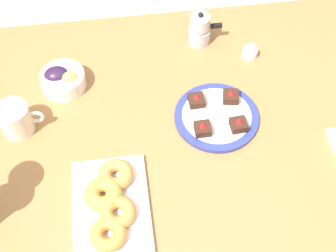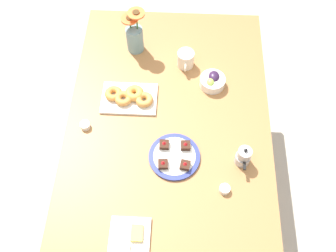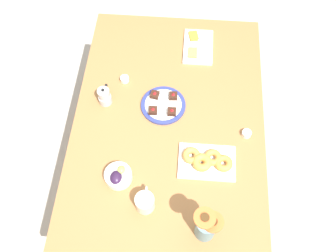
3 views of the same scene
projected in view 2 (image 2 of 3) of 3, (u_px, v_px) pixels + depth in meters
The scene contains 11 objects.
ground_plane at pixel (168, 185), 2.46m from camera, with size 6.00×6.00×0.00m, color #B7B2A8.
dining_table at pixel (168, 138), 1.89m from camera, with size 1.60×1.00×0.74m.
coffee_mug at pixel (186, 59), 1.98m from camera, with size 0.12×0.09×0.09m.
grape_bowl at pixel (213, 81), 1.93m from camera, with size 0.13×0.13×0.07m.
cheese_platter at pixel (129, 249), 1.53m from camera, with size 0.26×0.17×0.03m.
croissant_platter at pixel (129, 97), 1.89m from camera, with size 0.19×0.28×0.05m.
jam_cup_honey at pixel (85, 125), 1.81m from camera, with size 0.05×0.05×0.03m.
jam_cup_berry at pixel (225, 189), 1.65m from camera, with size 0.05×0.05×0.03m.
dessert_plate at pixel (174, 156), 1.73m from camera, with size 0.24×0.24×0.05m.
flower_vase at pixel (135, 37), 2.00m from camera, with size 0.10×0.13×0.26m.
moka_pot at pixel (243, 156), 1.69m from camera, with size 0.11×0.07×0.12m.
Camera 2 is at (0.89, 0.04, 2.32)m, focal length 40.00 mm.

